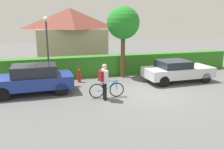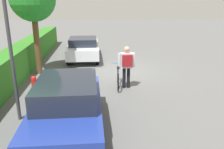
{
  "view_description": "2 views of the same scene",
  "coord_description": "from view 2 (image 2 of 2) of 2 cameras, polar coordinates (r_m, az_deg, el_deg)",
  "views": [
    {
      "loc": [
        -5.08,
        -10.15,
        3.68
      ],
      "look_at": [
        -2.02,
        0.44,
        1.05
      ],
      "focal_mm": 36.82,
      "sensor_mm": 36.0,
      "label": 1
    },
    {
      "loc": [
        -11.53,
        0.98,
        3.5
      ],
      "look_at": [
        -3.03,
        0.42,
        0.74
      ],
      "focal_mm": 37.57,
      "sensor_mm": 36.0,
      "label": 2
    }
  ],
  "objects": [
    {
      "name": "street_lamp",
      "position": [
        7.03,
        -23.82,
        8.56
      ],
      "size": [
        0.28,
        0.28,
        3.86
      ],
      "color": "#38383D",
      "rests_on": "ground"
    },
    {
      "name": "person_rider",
      "position": [
        9.34,
        3.59,
        2.77
      ],
      "size": [
        0.37,
        0.69,
        1.73
      ],
      "color": "black",
      "rests_on": "ground"
    },
    {
      "name": "parked_car_near",
      "position": [
        6.4,
        -10.77,
        -7.47
      ],
      "size": [
        3.98,
        1.85,
        1.48
      ],
      "color": "navy",
      "rests_on": "ground"
    },
    {
      "name": "parked_car_far",
      "position": [
        14.3,
        -6.98,
        6.54
      ],
      "size": [
        4.18,
        1.87,
        1.32
      ],
      "color": "silver",
      "rests_on": "ground"
    },
    {
      "name": "bicycle",
      "position": [
        9.7,
        1.48,
        -0.69
      ],
      "size": [
        1.7,
        0.5,
        0.93
      ],
      "color": "black",
      "rests_on": "ground"
    },
    {
      "name": "ground_plane",
      "position": [
        12.08,
        1.03,
        1.14
      ],
      "size": [
        60.0,
        60.0,
        0.0
      ],
      "primitive_type": "plane",
      "color": "#5B5B5B"
    },
    {
      "name": "fire_hydrant",
      "position": [
        9.14,
        -18.35,
        -2.71
      ],
      "size": [
        0.2,
        0.2,
        0.81
      ],
      "color": "red",
      "rests_on": "ground"
    },
    {
      "name": "hedge_row",
      "position": [
        12.43,
        -21.09,
        3.63
      ],
      "size": [
        16.06,
        0.9,
        1.35
      ],
      "primitive_type": "cube",
      "color": "#307622",
      "rests_on": "ground"
    }
  ]
}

